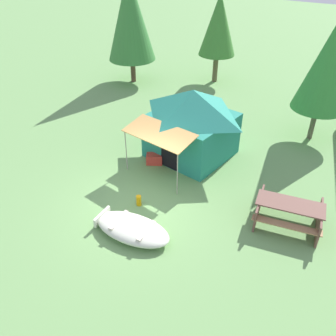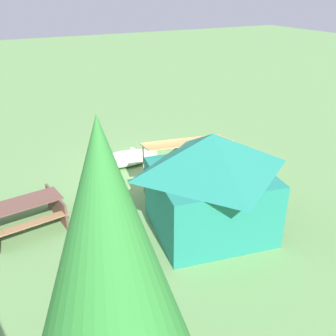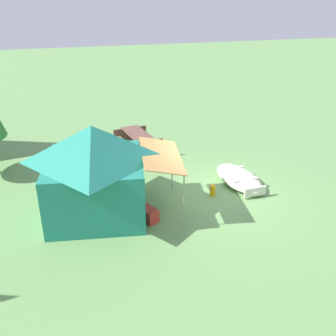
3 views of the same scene
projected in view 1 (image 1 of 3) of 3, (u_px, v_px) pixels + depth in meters
The scene contains 9 objects.
ground_plane at pixel (140, 204), 11.82m from camera, with size 80.00×80.00×0.00m, color #679654.
beached_rowboat at pixel (132, 229), 10.56m from camera, with size 2.40×1.22×0.39m.
canvas_cabin_tent at pixel (192, 122), 13.57m from camera, with size 3.49×4.33×2.69m.
picnic_table at pixel (289, 211), 10.74m from camera, with size 2.14×1.71×0.80m.
cooler_box at pixel (154, 159), 13.69m from camera, with size 0.60×0.36×0.40m, color #BC342A.
fuel_can at pixel (139, 201), 11.66m from camera, with size 0.17×0.17×0.36m, color orange.
pine_tree_back_right at pixel (219, 25), 19.19m from camera, with size 2.01×2.01×4.77m.
pine_tree_far_center at pixel (327, 67), 13.69m from camera, with size 2.12×2.12×4.77m.
pine_tree_side at pixel (130, 17), 18.95m from camera, with size 2.59×2.59×5.74m.
Camera 1 is at (5.21, -7.52, 7.62)m, focal length 38.55 mm.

